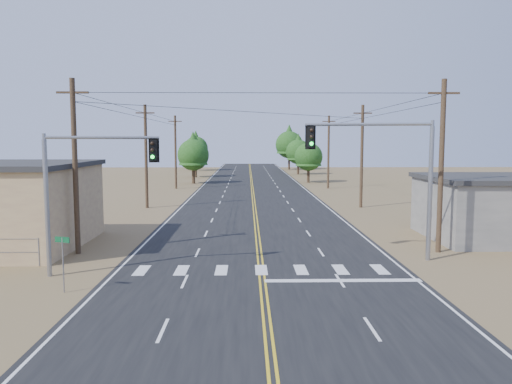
{
  "coord_description": "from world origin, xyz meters",
  "views": [
    {
      "loc": [
        -0.7,
        -16.55,
        6.45
      ],
      "look_at": [
        -0.18,
        12.62,
        3.5
      ],
      "focal_mm": 35.0,
      "sensor_mm": 36.0,
      "label": 1
    }
  ],
  "objects": [
    {
      "name": "tree_left_near",
      "position": [
        -9.0,
        60.46,
        4.92
      ],
      "size": [
        4.83,
        4.83,
        8.04
      ],
      "color": "#3F2D1E",
      "rests_on": "ground"
    },
    {
      "name": "utility_pole_left_near",
      "position": [
        -10.5,
        12.0,
        5.12
      ],
      "size": [
        1.8,
        0.3,
        10.0
      ],
      "color": "#4C3826",
      "rests_on": "ground"
    },
    {
      "name": "tree_left_far",
      "position": [
        -12.17,
        95.37,
        5.49
      ],
      "size": [
        5.39,
        5.39,
        8.98
      ],
      "color": "#3F2D1E",
      "rests_on": "ground"
    },
    {
      "name": "utility_pole_left_far",
      "position": [
        -10.5,
        52.0,
        5.12
      ],
      "size": [
        1.8,
        0.3,
        10.0
      ],
      "color": "#4C3826",
      "rests_on": "ground"
    },
    {
      "name": "signal_mast_left",
      "position": [
        -8.71,
        7.36,
        4.6
      ],
      "size": [
        5.34,
        1.22,
        6.83
      ],
      "rotation": [
        0.0,
        0.0,
        0.19
      ],
      "color": "gray",
      "rests_on": "ground"
    },
    {
      "name": "utility_pole_left_mid",
      "position": [
        -10.5,
        32.0,
        5.12
      ],
      "size": [
        1.8,
        0.3,
        10.0
      ],
      "color": "#4C3826",
      "rests_on": "ground"
    },
    {
      "name": "road",
      "position": [
        0.0,
        30.0,
        0.01
      ],
      "size": [
        15.0,
        200.0,
        0.02
      ],
      "primitive_type": "cube",
      "color": "black",
      "rests_on": "ground"
    },
    {
      "name": "tree_right_mid",
      "position": [
        9.37,
        81.7,
        4.95
      ],
      "size": [
        4.86,
        4.86,
        8.09
      ],
      "color": "#3F2D1E",
      "rests_on": "ground"
    },
    {
      "name": "tree_right_far",
      "position": [
        9.0,
        98.71,
        6.39
      ],
      "size": [
        6.27,
        6.27,
        10.45
      ],
      "color": "#3F2D1E",
      "rests_on": "ground"
    },
    {
      "name": "tree_left_mid",
      "position": [
        -10.09,
        74.52,
        4.76
      ],
      "size": [
        4.67,
        4.67,
        7.79
      ],
      "color": "#3F2D1E",
      "rests_on": "ground"
    },
    {
      "name": "street_sign",
      "position": [
        -8.57,
        4.45,
        1.62
      ],
      "size": [
        0.69,
        0.26,
        2.42
      ],
      "rotation": [
        0.0,
        0.0,
        -0.32
      ],
      "color": "gray",
      "rests_on": "ground"
    },
    {
      "name": "signal_mast_right",
      "position": [
        7.18,
        10.27,
        5.18
      ],
      "size": [
        6.82,
        1.2,
        7.59
      ],
      "rotation": [
        0.0,
        0.0,
        -0.14
      ],
      "color": "gray",
      "rests_on": "ground"
    },
    {
      "name": "utility_pole_right_near",
      "position": [
        10.5,
        12.0,
        5.12
      ],
      "size": [
        1.8,
        0.3,
        10.0
      ],
      "color": "#4C3826",
      "rests_on": "ground"
    },
    {
      "name": "ground",
      "position": [
        0.0,
        0.0,
        0.0
      ],
      "size": [
        220.0,
        220.0,
        0.0
      ],
      "primitive_type": "plane",
      "color": "brown",
      "rests_on": "ground"
    },
    {
      "name": "utility_pole_right_far",
      "position": [
        10.5,
        52.0,
        5.12
      ],
      "size": [
        1.8,
        0.3,
        10.0
      ],
      "color": "#4C3826",
      "rests_on": "ground"
    },
    {
      "name": "utility_pole_right_mid",
      "position": [
        10.5,
        32.0,
        5.12
      ],
      "size": [
        1.8,
        0.3,
        10.0
      ],
      "color": "#4C3826",
      "rests_on": "ground"
    },
    {
      "name": "tree_right_near",
      "position": [
        9.0,
        62.13,
        4.53
      ],
      "size": [
        4.45,
        4.45,
        7.41
      ],
      "color": "#3F2D1E",
      "rests_on": "ground"
    }
  ]
}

